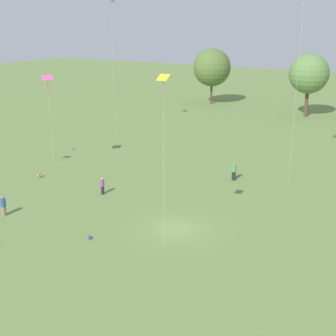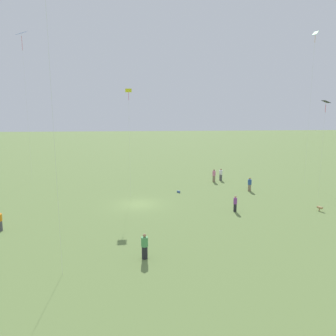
{
  "view_description": "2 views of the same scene",
  "coord_description": "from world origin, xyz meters",
  "views": [
    {
      "loc": [
        15.89,
        -29.57,
        15.96
      ],
      "look_at": [
        -2.14,
        2.4,
        4.07
      ],
      "focal_mm": 50.0,
      "sensor_mm": 36.0,
      "label": 1
    },
    {
      "loc": [
        -0.31,
        34.51,
        10.25
      ],
      "look_at": [
        -3.06,
        2.08,
        4.36
      ],
      "focal_mm": 35.0,
      "sensor_mm": 36.0,
      "label": 2
    }
  ],
  "objects": [
    {
      "name": "person_0",
      "position": [
        11.7,
        6.9,
        0.85
      ],
      "size": [
        0.62,
        0.62,
        1.73
      ],
      "rotation": [
        0.0,
        0.0,
        5.47
      ],
      "color": "#4C4C51",
      "rests_on": "ground_plane"
    },
    {
      "name": "person_3",
      "position": [
        -9.76,
        3.35,
        0.82
      ],
      "size": [
        0.42,
        0.42,
        1.65
      ],
      "rotation": [
        0.0,
        0.0,
        6.12
      ],
      "color": "#232328",
      "rests_on": "ground_plane"
    },
    {
      "name": "person_4",
      "position": [
        -10.66,
        -10.28,
        0.9
      ],
      "size": [
        0.47,
        0.47,
        1.83
      ],
      "rotation": [
        0.0,
        0.0,
        3.09
      ],
      "color": "#847056",
      "rests_on": "ground_plane"
    },
    {
      "name": "picnic_bag_0",
      "position": [
        -4.95,
        -4.7,
        0.11
      ],
      "size": [
        0.39,
        0.43,
        0.23
      ],
      "rotation": [
        0.0,
        0.0,
        2.21
      ],
      "color": "#33518C",
      "rests_on": "ground_plane"
    },
    {
      "name": "kite_4",
      "position": [
        -21.21,
        -1.37,
        10.51
      ],
      "size": [
        0.75,
        0.79,
        11.2
      ],
      "rotation": [
        0.0,
        0.0,
        3.93
      ],
      "color": "black",
      "rests_on": "ground_plane"
    },
    {
      "name": "kite_3",
      "position": [
        -23.02,
        -8.29,
        17.81
      ],
      "size": [
        0.72,
        0.79,
        20.11
      ],
      "rotation": [
        0.0,
        0.0,
        1.23
      ],
      "color": "green",
      "rests_on": "ground_plane"
    },
    {
      "name": "kite_6",
      "position": [
        15.73,
        -14.34,
        19.63
      ],
      "size": [
        1.63,
        1.63,
        20.72
      ],
      "rotation": [
        0.0,
        0.0,
        1.57
      ],
      "color": "blue",
      "rests_on": "ground_plane"
    },
    {
      "name": "dog_0",
      "position": [
        -18.42,
        3.95,
        0.35
      ],
      "size": [
        0.41,
        0.68,
        0.51
      ],
      "rotation": [
        0.0,
        0.0,
        0.33
      ],
      "color": "tan",
      "rests_on": "ground_plane"
    },
    {
      "name": "kite_1",
      "position": [
        0.95,
        -3.7,
        11.54
      ],
      "size": [
        0.74,
        0.66,
        12.49
      ],
      "rotation": [
        0.0,
        0.0,
        5.54
      ],
      "color": "yellow",
      "rests_on": "ground_plane"
    },
    {
      "name": "ground_plane",
      "position": [
        0.0,
        0.0,
        0.0
      ],
      "size": [
        240.0,
        240.0,
        0.0
      ],
      "primitive_type": "plane",
      "color": "olive"
    },
    {
      "name": "person_5",
      "position": [
        -13.99,
        -4.75,
        0.84
      ],
      "size": [
        0.6,
        0.6,
        1.73
      ],
      "rotation": [
        0.0,
        0.0,
        5.86
      ],
      "color": "#847056",
      "rests_on": "ground_plane"
    },
    {
      "name": "person_1",
      "position": [
        -11.87,
        -11.19,
        0.84
      ],
      "size": [
        0.52,
        0.52,
        1.73
      ],
      "rotation": [
        0.0,
        0.0,
        1.45
      ],
      "color": "#4C4C51",
      "rests_on": "ground_plane"
    },
    {
      "name": "person_2",
      "position": [
        -0.49,
        13.19,
        0.89
      ],
      "size": [
        0.67,
        0.67,
        1.81
      ],
      "rotation": [
        0.0,
        0.0,
        0.85
      ],
      "color": "#232328",
      "rests_on": "ground_plane"
    }
  ]
}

